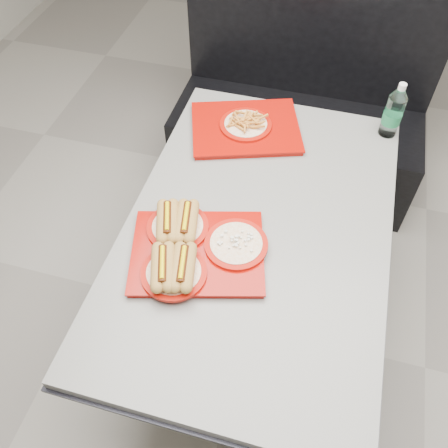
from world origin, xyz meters
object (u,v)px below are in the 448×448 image
(diner_table, at_px, (256,252))
(booth_bench, at_px, (299,113))
(tray_near, at_px, (192,248))
(water_bottle, at_px, (393,113))
(tray_far, at_px, (246,126))

(diner_table, xyz_separation_m, booth_bench, (0.00, 1.09, -0.18))
(tray_near, relative_size, water_bottle, 2.14)
(tray_far, bearing_deg, tray_near, -91.86)
(booth_bench, distance_m, tray_far, 0.74)
(tray_far, xyz_separation_m, water_bottle, (0.56, 0.14, 0.08))
(diner_table, xyz_separation_m, water_bottle, (0.40, 0.61, 0.27))
(diner_table, bearing_deg, tray_far, 108.92)
(diner_table, height_order, tray_far, tray_far)
(booth_bench, relative_size, tray_near, 2.68)
(booth_bench, bearing_deg, tray_far, -104.58)
(tray_near, distance_m, water_bottle, 0.99)
(tray_near, height_order, water_bottle, water_bottle)
(diner_table, height_order, water_bottle, water_bottle)
(booth_bench, xyz_separation_m, water_bottle, (0.40, -0.48, 0.45))
(diner_table, distance_m, tray_near, 0.33)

